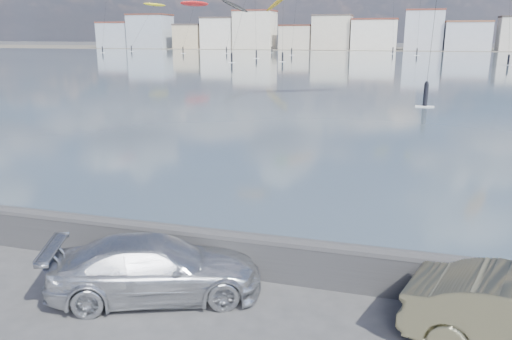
{
  "coord_description": "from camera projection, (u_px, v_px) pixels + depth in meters",
  "views": [
    {
      "loc": [
        4.26,
        -7.38,
        5.42
      ],
      "look_at": [
        1.0,
        4.0,
        2.2
      ],
      "focal_mm": 35.0,
      "sensor_mm": 36.0,
      "label": 1
    }
  ],
  "objects": [
    {
      "name": "car_silver",
      "position": [
        156.0,
        268.0,
        10.56
      ],
      "size": [
        4.81,
        3.33,
        1.29
      ],
      "primitive_type": "imported",
      "rotation": [
        0.0,
        0.0,
        1.95
      ],
      "color": "silver",
      "rests_on": "ground"
    },
    {
      "name": "kitesurfer_11",
      "position": [
        154.0,
        5.0,
        174.84
      ],
      "size": [
        7.41,
        18.35,
        16.47
      ],
      "color": "yellow",
      "rests_on": "ground"
    },
    {
      "name": "ground",
      "position": [
        147.0,
        332.0,
        9.4
      ],
      "size": [
        700.0,
        700.0,
        0.0
      ],
      "primitive_type": "plane",
      "color": "#333335",
      "rests_on": "ground"
    },
    {
      "name": "kitesurfer_13",
      "position": [
        194.0,
        4.0,
        151.59
      ],
      "size": [
        8.02,
        13.51,
        15.63
      ],
      "color": "red",
      "rests_on": "ground"
    },
    {
      "name": "seawall",
      "position": [
        200.0,
        247.0,
        11.75
      ],
      "size": [
        400.0,
        0.36,
        1.08
      ],
      "color": "#28282B",
      "rests_on": "ground"
    },
    {
      "name": "far_buildings",
      "position": [
        395.0,
        33.0,
        180.03
      ],
      "size": [
        240.79,
        13.26,
        14.6
      ],
      "color": "#9EA8B7",
      "rests_on": "ground"
    },
    {
      "name": "bay_water",
      "position": [
        378.0,
        64.0,
        94.29
      ],
      "size": [
        500.0,
        177.0,
        0.0
      ],
      "primitive_type": "cube",
      "color": "#364556",
      "rests_on": "ground"
    },
    {
      "name": "kitesurfer_19",
      "position": [
        234.0,
        6.0,
        160.04
      ],
      "size": [
        9.22,
        17.99,
        17.25
      ],
      "color": "black",
      "rests_on": "ground"
    },
    {
      "name": "far_shore_strip",
      "position": [
        391.0,
        49.0,
        194.94
      ],
      "size": [
        500.0,
        60.0,
        0.0
      ],
      "primitive_type": "cube",
      "color": "#4C473D",
      "rests_on": "ground"
    },
    {
      "name": "kitesurfer_17",
      "position": [
        278.0,
        3.0,
        156.69
      ],
      "size": [
        9.3,
        11.03,
        18.48
      ],
      "color": "#BF8C19",
      "rests_on": "ground"
    }
  ]
}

